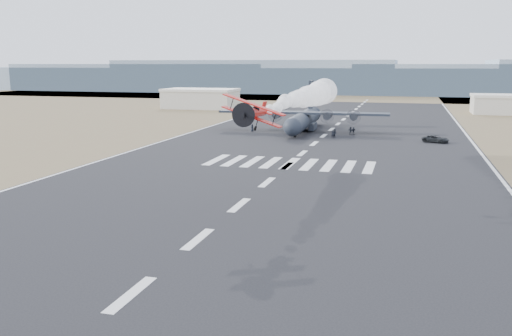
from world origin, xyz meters
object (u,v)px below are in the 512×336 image
at_px(crew_a, 289,129).
at_px(crew_g, 333,134).
at_px(crew_e, 252,128).
at_px(crew_f, 351,131).
at_px(crew_b, 304,129).
at_px(support_vehicle, 436,139).
at_px(crew_d, 353,131).
at_px(aerobatic_biplane, 253,112).
at_px(crew_h, 335,133).
at_px(hangar_left, 201,98).
at_px(hangar_right, 507,104).
at_px(transport_aircraft, 304,118).
at_px(crew_c, 301,130).

distance_m(crew_a, crew_g, 10.84).
relative_size(crew_e, crew_f, 0.98).
bearing_deg(crew_b, crew_a, 58.02).
height_order(crew_b, crew_g, crew_b).
xyz_separation_m(support_vehicle, crew_d, (-16.61, 7.59, 0.14)).
bearing_deg(aerobatic_biplane, crew_d, 88.88).
bearing_deg(crew_b, crew_h, 155.36).
bearing_deg(crew_h, hangar_left, -3.57).
height_order(hangar_right, crew_e, hangar_right).
distance_m(hangar_left, crew_f, 80.92).
bearing_deg(crew_d, crew_e, 149.36).
distance_m(support_vehicle, crew_h, 20.03).
relative_size(transport_aircraft, crew_e, 23.58).
height_order(crew_a, crew_d, crew_a).
bearing_deg(hangar_right, transport_aircraft, -131.51).
distance_m(transport_aircraft, crew_b, 4.07).
distance_m(transport_aircraft, crew_h, 12.84).
height_order(hangar_right, support_vehicle, hangar_right).
relative_size(crew_c, crew_g, 1.08).
relative_size(crew_a, crew_d, 1.12).
bearing_deg(hangar_right, crew_h, -122.53).
bearing_deg(hangar_right, crew_d, -122.62).
distance_m(hangar_left, hangar_right, 98.13).
relative_size(crew_b, crew_h, 1.08).
xyz_separation_m(aerobatic_biplane, crew_a, (-9.77, 62.73, -9.29)).
distance_m(aerobatic_biplane, crew_a, 64.17).
bearing_deg(crew_e, crew_h, 108.95).
relative_size(hangar_right, aerobatic_biplane, 3.15).
bearing_deg(crew_f, crew_h, 99.51).
relative_size(crew_b, crew_c, 1.07).
relative_size(transport_aircraft, crew_a, 20.41).
relative_size(transport_aircraft, crew_d, 22.89).
bearing_deg(transport_aircraft, crew_d, -20.92).
xyz_separation_m(aerobatic_biplane, transport_aircraft, (-7.77, 68.93, -7.37)).
distance_m(support_vehicle, crew_c, 28.46).
xyz_separation_m(hangar_left, crew_d, (57.93, -57.62, -2.57)).
bearing_deg(crew_g, hangar_right, -113.60).
height_order(hangar_left, crew_e, hangar_left).
height_order(aerobatic_biplane, crew_h, aerobatic_biplane).
relative_size(aerobatic_biplane, support_vehicle, 1.29).
bearing_deg(crew_d, crew_g, -151.54).
bearing_deg(crew_c, crew_e, -40.52).
xyz_separation_m(crew_d, crew_h, (-3.30, -5.38, 0.01)).
distance_m(crew_e, crew_g, 20.08).
relative_size(crew_c, crew_h, 1.00).
bearing_deg(hangar_right, crew_c, -128.54).
xyz_separation_m(transport_aircraft, crew_c, (0.45, -5.92, -2.01)).
height_order(hangar_right, crew_c, hangar_right).
xyz_separation_m(hangar_left, crew_e, (35.14, -57.68, -2.59)).
xyz_separation_m(hangar_right, support_vehicle, (-23.46, -70.21, -2.31)).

